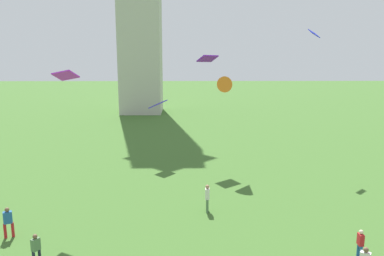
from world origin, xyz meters
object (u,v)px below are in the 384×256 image
at_px(person_3, 36,248).
at_px(kite_flying_3, 65,75).
at_px(person_4, 8,221).
at_px(kite_flying_5, 208,59).
at_px(kite_flying_2, 158,104).
at_px(kite_flying_0, 314,34).
at_px(person_1, 207,196).
at_px(person_2, 360,242).
at_px(kite_flying_4, 228,84).

height_order(person_3, kite_flying_3, kite_flying_3).
relative_size(person_4, kite_flying_5, 0.87).
distance_m(kite_flying_2, kite_flying_3, 12.81).
bearing_deg(kite_flying_0, person_4, -173.55).
bearing_deg(person_1, person_4, 109.25).
relative_size(person_2, kite_flying_2, 0.79).
relative_size(person_2, kite_flying_3, 0.92).
height_order(person_1, person_4, person_1).
bearing_deg(person_1, kite_flying_2, 21.21).
distance_m(kite_flying_3, kite_flying_4, 14.27).
bearing_deg(kite_flying_2, kite_flying_4, 103.27).
bearing_deg(person_2, kite_flying_5, 22.61).
relative_size(person_3, kite_flying_0, 1.41).
xyz_separation_m(person_2, kite_flying_0, (2.47, 17.37, 10.78)).
height_order(kite_flying_3, kite_flying_4, kite_flying_3).
distance_m(kite_flying_0, kite_flying_2, 15.17).
distance_m(person_1, person_2, 9.48).
bearing_deg(person_2, person_1, 52.83).
xyz_separation_m(person_4, kite_flying_0, (21.15, 14.91, 10.65)).
bearing_deg(person_3, kite_flying_0, 161.14).
bearing_deg(kite_flying_0, kite_flying_3, -177.12).
relative_size(person_2, kite_flying_0, 1.36).
bearing_deg(person_1, person_2, -126.49).
relative_size(person_3, kite_flying_4, 0.72).
bearing_deg(kite_flying_4, person_1, 98.38).
bearing_deg(person_4, kite_flying_5, -150.53).
height_order(kite_flying_0, kite_flying_3, kite_flying_0).
distance_m(person_1, kite_flying_4, 11.51).
relative_size(person_2, kite_flying_5, 0.76).
height_order(person_2, kite_flying_3, kite_flying_3).
relative_size(person_1, kite_flying_4, 0.82).
relative_size(person_1, kite_flying_2, 0.92).
height_order(person_2, person_4, person_4).
bearing_deg(kite_flying_5, person_4, -164.08).
relative_size(person_1, kite_flying_5, 0.89).
bearing_deg(kite_flying_0, person_2, -126.82).
bearing_deg(kite_flying_3, person_2, 3.52).
bearing_deg(kite_flying_5, person_2, -105.35).
xyz_separation_m(kite_flying_4, kite_flying_5, (-1.58, 2.55, 2.02)).
height_order(person_1, kite_flying_5, kite_flying_5).
bearing_deg(person_4, kite_flying_2, -139.03).
relative_size(person_4, kite_flying_3, 1.06).
bearing_deg(person_2, kite_flying_0, -6.59).
height_order(kite_flying_0, kite_flying_2, kite_flying_0).
distance_m(kite_flying_3, kite_flying_5, 14.98).
xyz_separation_m(kite_flying_3, kite_flying_5, (9.19, 11.82, 0.67)).
xyz_separation_m(person_1, kite_flying_3, (-8.65, 0.05, 7.78)).
bearing_deg(person_2, person_4, 84.01).
xyz_separation_m(person_4, kite_flying_5, (11.81, 15.33, 8.47)).
distance_m(person_4, kite_flying_0, 27.98).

